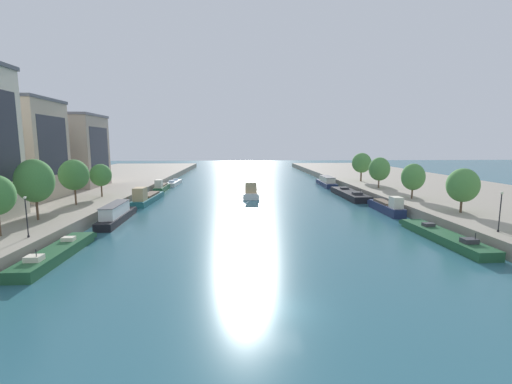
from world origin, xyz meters
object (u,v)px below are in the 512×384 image
tree_left_third (35,181)px  tree_left_midway (74,175)px  moored_boat_left_downstream (147,197)px  tree_right_distant (362,163)px  tree_left_past_mid (101,175)px  barge_midriver (251,190)px  moored_boat_right_upstream (326,182)px  moored_boat_left_end (57,253)px  lamppost_left_bank (26,215)px  moored_boat_left_near (117,214)px  moored_boat_left_second (174,183)px  tree_right_third (413,177)px  lamppost_right_bank (500,210)px  moored_boat_right_end (387,207)px  moored_boat_right_midway (443,236)px  moored_boat_right_gap_after (349,194)px  moored_boat_left_lone (162,187)px  tree_right_nearest (379,169)px  tree_right_second (463,185)px

tree_left_third → tree_left_midway: (-0.25, 10.54, -0.25)m
moored_boat_left_downstream → tree_right_distant: (47.48, 18.42, 5.30)m
tree_left_midway → tree_left_past_mid: 8.11m
barge_midriver → tree_right_distant: (27.51, 8.88, 5.26)m
moored_boat_right_upstream → tree_left_midway: 59.10m
barge_midriver → moored_boat_left_end: 45.89m
moored_boat_left_downstream → tree_left_midway: bearing=-124.0°
barge_midriver → lamppost_left_bank: (-23.83, -39.61, 3.02)m
moored_boat_left_near → moored_boat_left_second: 43.91m
tree_right_third → lamppost_right_bank: size_ratio=1.38×
moored_boat_left_second → moored_boat_right_end: (40.93, -39.44, 0.43)m
moored_boat_right_midway → moored_boat_right_gap_after: bearing=90.7°
barge_midriver → moored_boat_left_near: size_ratio=1.42×
barge_midriver → moored_boat_right_end: size_ratio=1.69×
barge_midriver → moored_boat_right_gap_after: size_ratio=1.12×
moored_boat_left_lone → tree_right_third: size_ratio=1.80×
lamppost_right_bank → barge_midriver: bearing=121.8°
moored_boat_left_second → tree_right_nearest: (46.58, -22.41, 5.17)m
moored_boat_right_gap_after → tree_right_second: tree_right_second is taller
tree_left_past_mid → tree_right_third: size_ratio=0.97×
moored_boat_right_end → tree_left_third: size_ratio=1.49×
moored_boat_right_gap_after → tree_right_distant: tree_right_distant is taller
moored_boat_left_downstream → moored_boat_right_gap_after: moored_boat_left_downstream is taller
moored_boat_right_upstream → lamppost_right_bank: lamppost_right_bank is taller
moored_boat_right_gap_after → tree_right_nearest: tree_right_nearest is taller
moored_boat_right_midway → moored_boat_left_lone: bearing=133.7°
tree_right_third → tree_right_distant: 26.87m
moored_boat_left_lone → lamppost_right_bank: 64.57m
moored_boat_left_end → tree_right_nearest: bearing=38.2°
tree_left_past_mid → lamppost_left_bank: tree_left_past_mid is taller
lamppost_right_bank → moored_boat_left_downstream: bearing=145.8°
barge_midriver → lamppost_right_bank: 47.12m
moored_boat_right_gap_after → tree_left_past_mid: bearing=-170.4°
moored_boat_right_midway → lamppost_right_bank: 6.21m
moored_boat_right_end → tree_right_second: 11.66m
moored_boat_right_upstream → tree_right_third: 32.38m
moored_boat_left_lone → moored_boat_right_end: size_ratio=0.97×
moored_boat_left_lone → lamppost_right_bank: bearing=-45.3°
tree_right_second → tree_right_nearest: tree_right_nearest is taller
moored_boat_left_end → moored_boat_left_near: (0.40, 15.45, 0.59)m
moored_boat_left_near → lamppost_left_bank: bearing=-105.2°
moored_boat_left_near → lamppost_right_bank: bearing=-17.8°
moored_boat_left_downstream → lamppost_right_bank: lamppost_right_bank is taller
tree_right_second → tree_right_distant: tree_right_distant is taller
moored_boat_right_gap_after → tree_right_second: bearing=-73.6°
moored_boat_left_downstream → moored_boat_right_upstream: (40.05, 22.99, 0.13)m
tree_right_nearest → tree_right_distant: bearing=85.9°
barge_midriver → moored_boat_left_lone: size_ratio=1.75×
tree_left_past_mid → tree_right_nearest: size_ratio=0.89×
tree_right_nearest → moored_boat_right_gap_after: bearing=-172.2°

